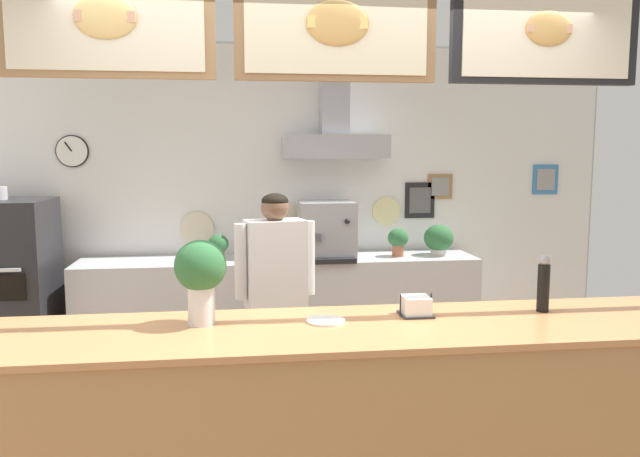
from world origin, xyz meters
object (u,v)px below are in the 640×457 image
object	(u,v)px
pizza_oven	(4,292)
potted_thyme	(218,246)
basil_vase	(201,275)
espresso_machine	(326,230)
napkin_holder	(416,307)
potted_basil	(398,240)
condiment_plate	(326,321)
shop_worker	(276,303)
pepper_grinder	(543,284)
potted_oregano	(439,239)

from	to	relation	value
pizza_oven	potted_thyme	size ratio (longest dim) A/B	7.25
basil_vase	potted_thyme	bearing A→B (deg)	89.64
espresso_machine	napkin_holder	bearing A→B (deg)	-87.25
napkin_holder	basil_vase	bearing A→B (deg)	-179.11
potted_basil	condiment_plate	xyz separation A→B (m)	(-0.97, -2.37, -0.03)
potted_thyme	potted_basil	bearing A→B (deg)	-0.25
condiment_plate	potted_thyme	bearing A→B (deg)	103.29
shop_worker	basil_vase	xyz separation A→B (m)	(-0.42, -1.16, 0.43)
potted_basil	condiment_plate	bearing A→B (deg)	-112.17
espresso_machine	potted_thyme	xyz separation A→B (m)	(-0.90, 0.01, -0.11)
potted_thyme	basil_vase	size ratio (longest dim) A/B	0.55
espresso_machine	condiment_plate	bearing A→B (deg)	-98.20
espresso_machine	napkin_holder	distance (m)	2.32
shop_worker	espresso_machine	size ratio (longest dim) A/B	2.95
shop_worker	espresso_machine	distance (m)	1.31
pepper_grinder	potted_thyme	bearing A→B (deg)	125.61
potted_oregano	potted_basil	bearing A→B (deg)	-177.95
potted_thyme	pepper_grinder	distance (m)	2.86
potted_oregano	shop_worker	bearing A→B (deg)	-141.68
pizza_oven	potted_basil	distance (m)	3.21
potted_thyme	napkin_holder	distance (m)	2.53
basil_vase	condiment_plate	distance (m)	0.62
pepper_grinder	condiment_plate	bearing A→B (deg)	-177.33
napkin_holder	condiment_plate	bearing A→B (deg)	-172.60
basil_vase	napkin_holder	world-z (taller)	basil_vase
pizza_oven	potted_basil	size ratio (longest dim) A/B	6.45
potted_thyme	pizza_oven	bearing A→B (deg)	-176.11
potted_basil	napkin_holder	xyz separation A→B (m)	(-0.51, -2.31, 0.01)
pepper_grinder	pizza_oven	bearing A→B (deg)	146.40
pizza_oven	potted_thyme	distance (m)	1.70
shop_worker	pepper_grinder	xyz separation A→B (m)	(1.26, -1.15, 0.34)
potted_oregano	potted_thyme	world-z (taller)	potted_oregano
pizza_oven	potted_oregano	size ratio (longest dim) A/B	5.87
pizza_oven	shop_worker	xyz separation A→B (m)	(2.06, -1.06, 0.11)
pizza_oven	basil_vase	world-z (taller)	pizza_oven
potted_basil	potted_thyme	distance (m)	1.53
potted_basil	pepper_grinder	xyz separation A→B (m)	(0.14, -2.32, 0.11)
potted_thyme	potted_oregano	bearing A→B (deg)	0.20
potted_basil	potted_oregano	world-z (taller)	potted_oregano
pizza_oven	espresso_machine	world-z (taller)	pizza_oven
pepper_grinder	shop_worker	bearing A→B (deg)	137.65
pizza_oven	potted_thyme	world-z (taller)	pizza_oven
potted_oregano	potted_thyme	xyz separation A→B (m)	(-1.89, -0.01, -0.02)
espresso_machine	potted_basil	distance (m)	0.63
shop_worker	potted_basil	xyz separation A→B (m)	(1.13, 1.17, 0.23)
pepper_grinder	condiment_plate	size ratio (longest dim) A/B	1.58
potted_thyme	condiment_plate	world-z (taller)	potted_thyme
shop_worker	potted_thyme	world-z (taller)	shop_worker
shop_worker	pepper_grinder	world-z (taller)	shop_worker
pizza_oven	napkin_holder	xyz separation A→B (m)	(2.68, -2.21, 0.35)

